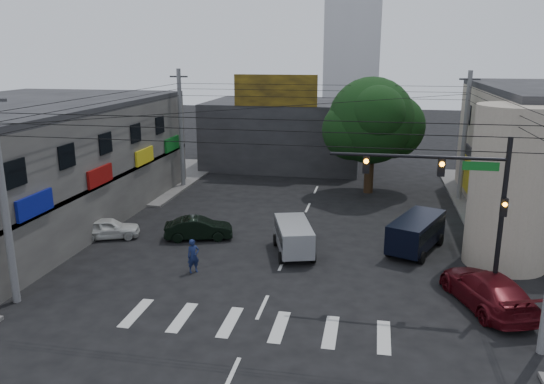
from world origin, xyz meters
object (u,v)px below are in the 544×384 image
(traffic_gantry, at_px, (460,194))
(silver_minivan, at_px, (294,239))
(utility_pole_near_left, at_px, (3,199))
(maroon_sedan, at_px, (487,290))
(utility_pole_far_left, at_px, (181,129))
(dark_sedan, at_px, (199,228))
(navy_van, at_px, (416,234))
(street_tree, at_px, (371,121))
(utility_pole_far_right, at_px, (464,137))
(traffic_officer, at_px, (193,256))
(white_compact, at_px, (108,228))

(traffic_gantry, xyz_separation_m, silver_minivan, (-7.48, 4.32, -3.99))
(utility_pole_near_left, bearing_deg, maroon_sedan, 9.71)
(utility_pole_far_left, bearing_deg, traffic_gantry, -42.86)
(traffic_gantry, height_order, dark_sedan, traffic_gantry)
(dark_sedan, height_order, navy_van, navy_van)
(street_tree, relative_size, utility_pole_far_right, 0.95)
(dark_sedan, bearing_deg, utility_pole_near_left, 133.57)
(navy_van, bearing_deg, traffic_officer, 137.36)
(utility_pole_far_left, relative_size, traffic_officer, 5.49)
(street_tree, relative_size, silver_minivan, 2.06)
(dark_sedan, height_order, maroon_sedan, maroon_sedan)
(dark_sedan, distance_m, traffic_officer, 4.78)
(utility_pole_far_right, height_order, dark_sedan, utility_pole_far_right)
(dark_sedan, xyz_separation_m, navy_van, (12.08, 0.45, 0.30))
(utility_pole_near_left, xyz_separation_m, dark_sedan, (5.15, 9.06, -3.97))
(street_tree, height_order, utility_pole_near_left, utility_pole_near_left)
(maroon_sedan, height_order, navy_van, navy_van)
(traffic_gantry, bearing_deg, silver_minivan, 149.98)
(utility_pole_far_left, relative_size, silver_minivan, 2.18)
(street_tree, xyz_separation_m, utility_pole_far_right, (6.50, -1.00, -0.87))
(utility_pole_near_left, height_order, white_compact, utility_pole_near_left)
(utility_pole_far_right, bearing_deg, maroon_sedan, -94.28)
(utility_pole_near_left, bearing_deg, white_compact, 90.00)
(dark_sedan, height_order, silver_minivan, silver_minivan)
(navy_van, bearing_deg, street_tree, 35.13)
(silver_minivan, xyz_separation_m, navy_van, (6.39, 1.69, 0.09))
(utility_pole_near_left, height_order, navy_van, utility_pole_near_left)
(dark_sedan, bearing_deg, utility_pole_far_left, 7.45)
(street_tree, distance_m, maroon_sedan, 19.44)
(traffic_gantry, relative_size, maroon_sedan, 1.26)
(utility_pole_near_left, relative_size, utility_pole_far_left, 1.00)
(white_compact, relative_size, navy_van, 0.77)
(white_compact, xyz_separation_m, maroon_sedan, (19.72, -4.80, 0.16))
(utility_pole_near_left, xyz_separation_m, traffic_officer, (6.44, 4.46, -3.76))
(utility_pole_near_left, bearing_deg, dark_sedan, 60.37)
(utility_pole_near_left, bearing_deg, silver_minivan, 35.78)
(traffic_gantry, relative_size, utility_pole_far_left, 0.78)
(navy_van, height_order, traffic_officer, navy_van)
(utility_pole_far_right, distance_m, white_compact, 24.67)
(traffic_gantry, relative_size, silver_minivan, 1.71)
(utility_pole_far_left, bearing_deg, street_tree, 3.95)
(utility_pole_near_left, height_order, maroon_sedan, utility_pole_near_left)
(dark_sedan, height_order, white_compact, dark_sedan)
(street_tree, relative_size, traffic_gantry, 1.21)
(utility_pole_far_right, height_order, navy_van, utility_pole_far_right)
(traffic_gantry, bearing_deg, dark_sedan, 157.10)
(utility_pole_near_left, xyz_separation_m, utility_pole_far_right, (21.00, 20.50, 0.00))
(navy_van, distance_m, traffic_officer, 11.91)
(utility_pole_far_left, distance_m, white_compact, 12.96)
(dark_sedan, xyz_separation_m, white_compact, (-5.15, -0.88, -0.03))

